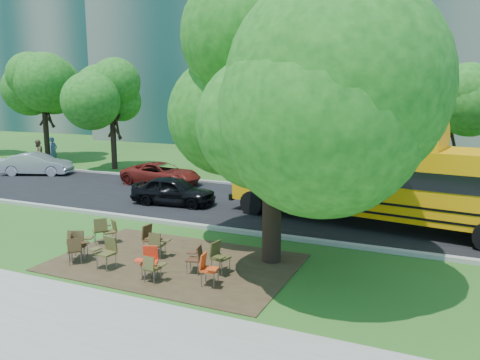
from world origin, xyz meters
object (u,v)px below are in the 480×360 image
at_px(chair_7, 207,267).
at_px(black_car, 173,191).
at_px(school_bus, 402,182).
at_px(chair_9, 111,229).
at_px(chair_4, 152,266).
at_px(chair_12, 219,254).
at_px(chair_3, 107,249).
at_px(bg_car_red, 161,174).
at_px(pedestrian_a, 53,151).
at_px(chair_5, 149,259).
at_px(main_tree, 273,88).
at_px(chair_8, 101,228).
at_px(pedestrian_b, 38,153).
at_px(chair_0, 79,241).
at_px(chair_10, 150,237).
at_px(bg_car_silver, 37,164).
at_px(chair_2, 76,248).
at_px(chair_6, 196,256).
at_px(chair_11, 157,243).
at_px(chair_1, 75,243).

xyz_separation_m(chair_7, black_car, (-5.63, 7.40, 0.10)).
distance_m(school_bus, chair_9, 10.44).
distance_m(chair_4, chair_12, 1.84).
relative_size(school_bus, chair_3, 13.41).
distance_m(bg_car_red, pedestrian_a, 12.00).
bearing_deg(chair_7, chair_5, -93.62).
xyz_separation_m(main_tree, chair_8, (-5.71, -0.75, -4.52)).
bearing_deg(chair_5, pedestrian_b, -58.93).
bearing_deg(chair_5, chair_4, 113.70).
distance_m(school_bus, chair_0, 11.29).
distance_m(chair_10, bg_car_red, 11.41).
relative_size(chair_9, bg_car_silver, 0.19).
xyz_separation_m(chair_4, chair_5, (-0.29, 0.28, 0.07)).
xyz_separation_m(chair_2, pedestrian_b, (-15.96, 13.57, 0.41)).
bearing_deg(chair_4, chair_6, 58.87).
distance_m(chair_11, pedestrian_b, 21.66).
height_order(chair_7, bg_car_silver, bg_car_silver).
bearing_deg(black_car, pedestrian_a, 57.83).
distance_m(chair_2, pedestrian_b, 20.95).
height_order(main_tree, black_car, main_tree).
distance_m(school_bus, chair_11, 9.10).
xyz_separation_m(chair_5, chair_8, (-3.13, 1.78, 0.02)).
relative_size(chair_6, chair_7, 0.93).
distance_m(chair_2, black_car, 7.68).
distance_m(chair_2, bg_car_red, 12.14).
xyz_separation_m(chair_12, bg_car_red, (-8.59, 10.25, 0.05)).
bearing_deg(chair_1, main_tree, 58.33).
height_order(school_bus, chair_3, school_bus).
height_order(school_bus, chair_1, school_bus).
distance_m(bg_car_silver, pedestrian_a, 4.80).
xyz_separation_m(chair_2, chair_12, (4.12, 1.04, 0.05)).
distance_m(chair_11, black_car, 7.03).
bearing_deg(pedestrian_a, pedestrian_b, 172.40).
relative_size(chair_1, chair_9, 1.17).
bearing_deg(school_bus, chair_7, -109.37).
bearing_deg(chair_0, black_car, 73.51).
xyz_separation_m(chair_5, bg_car_silver, (-15.79, 10.89, 0.14)).
xyz_separation_m(main_tree, chair_10, (-3.61, -0.98, -4.49)).
bearing_deg(chair_6, black_car, 24.47).
bearing_deg(main_tree, chair_7, -109.97).
relative_size(chair_0, bg_car_red, 0.21).
bearing_deg(bg_car_silver, pedestrian_a, 11.90).
xyz_separation_m(chair_5, chair_10, (-1.03, 1.56, 0.04)).
bearing_deg(black_car, chair_8, -177.55).
height_order(chair_4, chair_5, chair_5).
xyz_separation_m(chair_8, chair_12, (4.71, -0.76, 0.00)).
xyz_separation_m(chair_4, bg_car_silver, (-16.08, 11.17, 0.21)).
distance_m(chair_1, chair_7, 4.43).
bearing_deg(chair_3, chair_2, 10.14).
bearing_deg(chair_7, pedestrian_b, -131.86).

